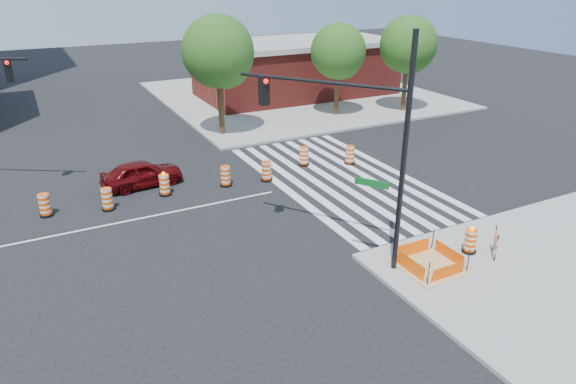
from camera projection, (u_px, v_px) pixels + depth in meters
name	position (u px, v px, depth m)	size (l,w,h in m)	color
ground	(125.00, 222.00, 22.05)	(120.00, 120.00, 0.00)	black
sidewalk_ne	(296.00, 95.00, 44.27)	(22.00, 22.00, 0.15)	gray
crosswalk_east	(340.00, 178.00, 26.65)	(6.75, 13.50, 0.01)	silver
lane_centerline	(125.00, 222.00, 22.05)	(14.00, 0.12, 0.01)	silver
excavation_pit	(430.00, 265.00, 18.41)	(2.20, 2.20, 0.90)	tan
brick_storefront	(296.00, 68.00, 43.38)	(16.50, 8.50, 4.60)	maroon
red_coupe	(142.00, 173.00, 25.44)	(1.58, 3.94, 1.34)	#4F0608
signal_pole_se	(356.00, 130.00, 17.15)	(3.70, 5.15, 8.21)	black
pit_drum	(470.00, 242.00, 19.21)	(0.54, 0.54, 1.06)	black
barricade	(496.00, 242.00, 18.90)	(0.66, 0.68, 1.06)	#FF4C05
tree_north_c	(219.00, 56.00, 31.61)	(4.46, 4.46, 7.59)	#382314
tree_north_d	(338.00, 54.00, 36.32)	(3.92, 3.91, 6.65)	#382314
tree_north_e	(408.00, 48.00, 37.32)	(4.15, 4.15, 7.05)	#382314
median_drum_3	(45.00, 206.00, 22.40)	(0.60, 0.60, 1.02)	black
median_drum_4	(107.00, 200.00, 22.98)	(0.60, 0.60, 1.02)	black
median_drum_5	(165.00, 185.00, 24.50)	(0.60, 0.60, 1.18)	black
median_drum_6	(226.00, 177.00, 25.55)	(0.60, 0.60, 1.02)	black
median_drum_7	(266.00, 172.00, 26.19)	(0.60, 0.60, 1.02)	black
median_drum_8	(304.00, 157.00, 28.26)	(0.60, 0.60, 1.02)	black
median_drum_9	(350.00, 156.00, 28.48)	(0.60, 0.60, 1.02)	black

